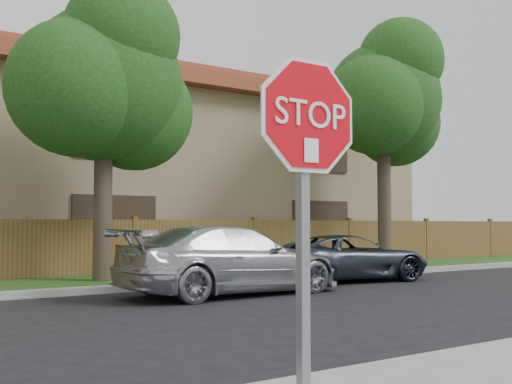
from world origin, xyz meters
TOP-DOWN VIEW (x-y plane):
  - far_curb at (0.00, 8.15)m, footprint 70.00×0.30m
  - tree_mid at (2.52, 9.57)m, footprint 4.80×3.90m
  - tree_right at (12.02, 9.57)m, footprint 4.80×3.90m
  - stop_sign at (-0.03, -1.48)m, footprint 1.01×0.13m
  - sedan_right at (4.16, 6.42)m, footprint 5.06×2.27m
  - sedan_far_right at (8.27, 7.32)m, footprint 4.54×2.56m

SIDE VIEW (x-z plane):
  - far_curb at x=0.00m, z-range 0.00..0.15m
  - sedan_far_right at x=8.27m, z-range 0.00..1.20m
  - sedan_right at x=4.16m, z-range 0.00..1.44m
  - stop_sign at x=-0.03m, z-range 0.55..3.11m
  - tree_mid at x=2.52m, z-range 1.20..8.55m
  - tree_right at x=12.02m, z-range 1.47..9.67m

